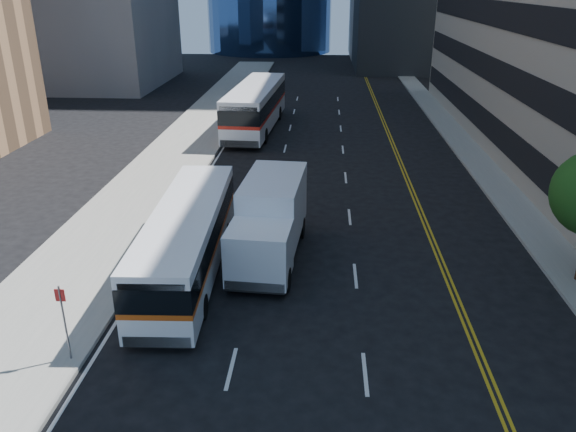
# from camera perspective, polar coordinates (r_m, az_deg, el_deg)

# --- Properties ---
(ground) EXTENTS (160.00, 160.00, 0.00)m
(ground) POSITION_cam_1_polar(r_m,az_deg,el_deg) (15.84, 6.41, -20.08)
(ground) COLOR black
(ground) RESTS_ON ground
(sidewalk_west) EXTENTS (5.00, 90.00, 0.15)m
(sidewalk_west) POSITION_cam_1_polar(r_m,az_deg,el_deg) (39.31, -10.71, 6.63)
(sidewalk_west) COLOR gray
(sidewalk_west) RESTS_ON ground
(sidewalk_east) EXTENTS (2.00, 90.00, 0.15)m
(sidewalk_east) POSITION_cam_1_polar(r_m,az_deg,el_deg) (39.40, 18.15, 5.92)
(sidewalk_east) COLOR gray
(sidewalk_east) RESTS_ON ground
(bus_front) EXTENTS (2.75, 10.82, 2.77)m
(bus_front) POSITION_cam_1_polar(r_m,az_deg,el_deg) (22.11, -10.16, -2.27)
(bus_front) COLOR white
(bus_front) RESTS_ON ground
(bus_rear) EXTENTS (3.63, 13.28, 3.39)m
(bus_rear) POSITION_cam_1_polar(r_m,az_deg,el_deg) (44.15, -3.29, 11.11)
(bus_rear) COLOR white
(bus_rear) RESTS_ON ground
(box_truck) EXTENTS (2.81, 6.91, 3.23)m
(box_truck) POSITION_cam_1_polar(r_m,az_deg,el_deg) (22.95, -1.84, -0.41)
(box_truck) COLOR white
(box_truck) RESTS_ON ground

